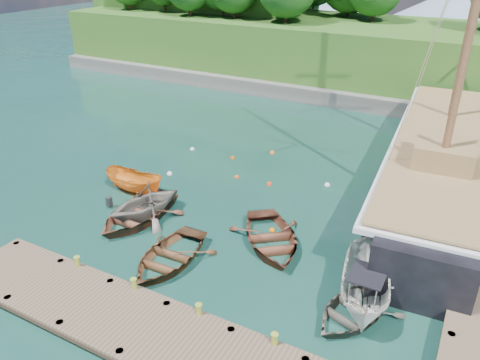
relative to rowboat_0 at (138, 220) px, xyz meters
The scene contains 24 objects.
ground 4.84m from the rowboat_0, ahead, with size 160.00×160.00×0.00m, color #15372A.
dock_near 9.22m from the rowboat_0, 42.13° to the right, with size 20.00×3.20×1.10m.
bollard_0 4.85m from the rowboat_0, 80.16° to the right, with size 0.26×0.26×0.45m, color olive.
bollard_1 6.12m from the rowboat_0, 51.29° to the right, with size 0.26×0.26×0.45m, color olive.
bollard_2 8.33m from the rowboat_0, 34.97° to the right, with size 0.26×0.26×0.45m, color olive.
bollard_3 10.93m from the rowboat_0, 25.92° to the right, with size 0.26×0.26×0.45m, color olive.
rowboat_0 is the anchor object (origin of this frame).
rowboat_1 0.49m from the rowboat_0, 57.82° to the left, with size 3.38×3.91×2.06m, color #6C655B.
rowboat_2 4.15m from the rowboat_0, 31.51° to the right, with size 3.24×4.54×0.94m, color brown.
rowboat_3 11.76m from the rowboat_0, ahead, with size 2.87×4.02×0.83m, color #5C574D.
rowboat_4 7.04m from the rowboat_0, ahead, with size 3.49×4.89×1.01m, color brown.
motorboat_orange 3.06m from the rowboat_0, 131.45° to the left, with size 1.45×3.84×1.48m, color orange.
cabin_boat_white 11.85m from the rowboat_0, ahead, with size 1.88×4.99×1.93m, color white.
schooner 17.24m from the rowboat_0, 41.41° to the left, with size 6.90×29.79×22.22m.
mooring_buoy_0 5.38m from the rowboat_0, 108.48° to the left, with size 0.34×0.34×0.34m, color white.
mooring_buoy_1 6.99m from the rowboat_0, 72.18° to the left, with size 0.29×0.29×0.29m, color #DF511D.
mooring_buoy_2 8.00m from the rowboat_0, 57.79° to the left, with size 0.31×0.31×0.31m, color red.
mooring_buoy_3 11.00m from the rowboat_0, 48.54° to the left, with size 0.33×0.33×0.33m, color silver.
mooring_buoy_4 9.03m from the rowboat_0, 86.64° to the left, with size 0.30×0.30×0.30m, color #D04A00.
mooring_buoy_5 11.27m from the rowboat_0, 77.29° to the left, with size 0.37×0.37×0.37m, color orange.
mooring_buoy_6 9.34m from the rowboat_0, 106.22° to the left, with size 0.32×0.32×0.32m, color silver.
mooring_buoy_7 6.89m from the rowboat_0, 19.81° to the left, with size 0.30×0.30×0.30m, color #ED6A00.
headland 33.16m from the rowboat_0, 104.25° to the left, with size 51.00×19.31×12.90m.
distant_ridge 71.05m from the rowboat_0, 82.60° to the left, with size 117.00×40.00×10.00m.
Camera 1 is at (9.45, -15.79, 12.61)m, focal length 35.00 mm.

